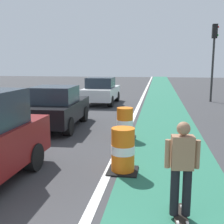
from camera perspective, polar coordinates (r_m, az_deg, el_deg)
bike_lane_strip at (r=14.49m, az=10.60°, el=-0.58°), size 2.50×80.00×0.01m
lane_divider_stripe at (r=14.53m, az=4.68°, el=-0.41°), size 0.20×80.00×0.01m
skateboarder_on_lane at (r=4.84m, az=14.00°, el=-10.98°), size 0.57×0.82×1.69m
parked_sedan_second at (r=11.58m, az=-11.25°, el=0.92°), size 2.05×4.17×1.70m
parked_sedan_third at (r=18.00m, az=-2.20°, el=4.29°), size 1.93×4.11×1.70m
traffic_barrel_front at (r=6.81m, az=2.24°, el=-7.86°), size 0.73×0.73×1.09m
traffic_barrel_mid at (r=9.75m, az=2.63°, el=-2.38°), size 0.73×0.73×1.09m
traffic_light_corner at (r=20.08m, az=19.99°, el=11.93°), size 0.41×0.32×5.10m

